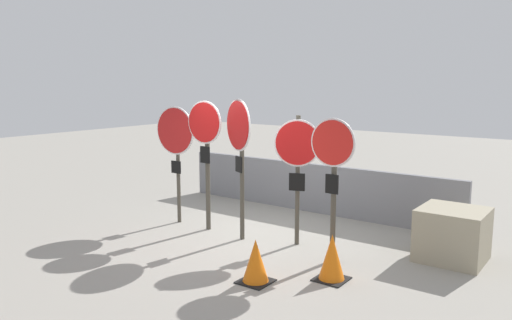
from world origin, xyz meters
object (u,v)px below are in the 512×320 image
at_px(traffic_cone_0, 332,258).
at_px(storage_crate, 452,234).
at_px(stop_sign_4, 333,164).
at_px(traffic_cone_1, 256,261).
at_px(stop_sign_2, 239,141).
at_px(stop_sign_1, 206,141).
at_px(stop_sign_3, 297,157).
at_px(stop_sign_0, 176,140).

bearing_deg(traffic_cone_0, storage_crate, 58.03).
distance_m(stop_sign_4, traffic_cone_1, 1.91).
xyz_separation_m(stop_sign_2, traffic_cone_0, (2.22, -0.69, -1.47)).
distance_m(stop_sign_2, traffic_cone_1, 2.47).
xyz_separation_m(stop_sign_1, storage_crate, (4.26, 1.08, -1.30)).
height_order(traffic_cone_0, traffic_cone_1, traffic_cone_0).
bearing_deg(stop_sign_3, stop_sign_1, 165.31).
relative_size(traffic_cone_0, traffic_cone_1, 1.07).
height_order(stop_sign_0, stop_sign_2, stop_sign_2).
relative_size(stop_sign_0, stop_sign_2, 0.93).
relative_size(stop_sign_1, traffic_cone_0, 3.66).
height_order(stop_sign_3, traffic_cone_0, stop_sign_3).
relative_size(stop_sign_0, stop_sign_1, 0.95).
relative_size(stop_sign_1, stop_sign_3, 1.09).
bearing_deg(storage_crate, stop_sign_2, -160.82).
bearing_deg(stop_sign_0, stop_sign_2, -6.26).
relative_size(stop_sign_1, storage_crate, 2.48).
relative_size(stop_sign_4, traffic_cone_0, 3.37).
bearing_deg(stop_sign_0, stop_sign_3, 2.28).
relative_size(stop_sign_0, storage_crate, 2.35).
height_order(stop_sign_0, stop_sign_1, stop_sign_1).
relative_size(stop_sign_1, traffic_cone_1, 3.92).
bearing_deg(traffic_cone_1, traffic_cone_0, 40.54).
distance_m(stop_sign_4, storage_crate, 2.26).
bearing_deg(stop_sign_2, stop_sign_3, 44.98).
relative_size(stop_sign_0, traffic_cone_0, 3.47).
height_order(stop_sign_1, storage_crate, stop_sign_1).
relative_size(stop_sign_0, stop_sign_4, 1.03).
distance_m(stop_sign_3, traffic_cone_1, 2.18).
relative_size(stop_sign_2, traffic_cone_0, 3.74).
relative_size(stop_sign_2, stop_sign_3, 1.12).
height_order(stop_sign_4, traffic_cone_1, stop_sign_4).
bearing_deg(stop_sign_3, storage_crate, -2.41).
relative_size(stop_sign_4, traffic_cone_1, 3.61).
bearing_deg(storage_crate, stop_sign_3, -160.50).
relative_size(stop_sign_0, stop_sign_3, 1.04).
height_order(stop_sign_0, traffic_cone_1, stop_sign_0).
distance_m(stop_sign_0, storage_crate, 5.33).
relative_size(stop_sign_1, stop_sign_4, 1.09).
relative_size(stop_sign_1, stop_sign_2, 0.98).
distance_m(stop_sign_2, traffic_cone_0, 2.75).
height_order(stop_sign_2, traffic_cone_1, stop_sign_2).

